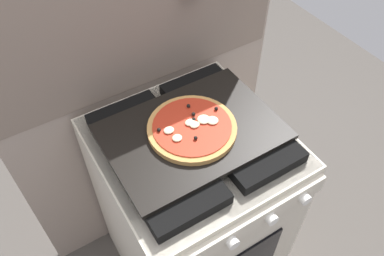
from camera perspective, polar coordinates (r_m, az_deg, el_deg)
ground_plane at (r=1.99m, az=0.00°, el=-18.14°), size 4.00×4.00×0.00m
kitchen_backsplash at (r=1.51m, az=-6.62°, el=4.54°), size 1.10×0.09×1.55m
stove at (r=1.59m, az=0.03°, el=-11.61°), size 0.60×0.64×0.90m
baking_tray at (r=1.21m, az=0.00°, el=-0.57°), size 0.54×0.38×0.02m
pizza_left at (r=1.20m, az=-0.08°, el=0.14°), size 0.28×0.28×0.03m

